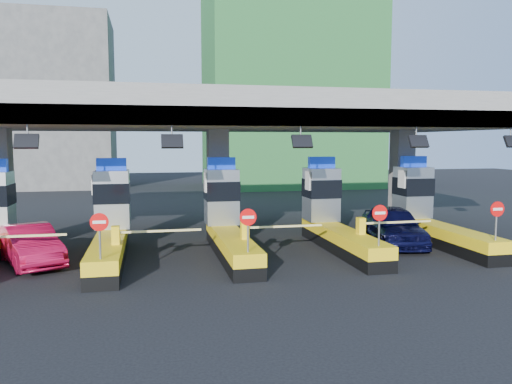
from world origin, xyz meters
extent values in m
plane|color=black|center=(0.00, 0.00, 0.00)|extent=(120.00, 120.00, 0.00)
cube|color=slate|center=(0.00, 3.00, 6.25)|extent=(28.00, 12.00, 1.50)
cube|color=#4C4C49|center=(0.00, -2.70, 5.85)|extent=(28.00, 0.60, 0.70)
cube|color=slate|center=(-10.00, 3.00, 2.75)|extent=(1.00, 1.00, 5.50)
cube|color=slate|center=(0.00, 3.00, 2.75)|extent=(1.00, 1.00, 5.50)
cube|color=slate|center=(10.00, 3.00, 2.75)|extent=(1.00, 1.00, 5.50)
cylinder|color=slate|center=(-7.50, -2.70, 5.25)|extent=(0.06, 0.06, 0.50)
cube|color=black|center=(-7.50, -2.90, 4.90)|extent=(0.80, 0.38, 0.54)
cylinder|color=slate|center=(-2.50, -2.70, 5.25)|extent=(0.06, 0.06, 0.50)
cube|color=black|center=(-2.50, -2.90, 4.90)|extent=(0.80, 0.38, 0.54)
cylinder|color=slate|center=(2.50, -2.70, 5.25)|extent=(0.06, 0.06, 0.50)
cube|color=black|center=(2.50, -2.90, 4.90)|extent=(0.80, 0.38, 0.54)
cylinder|color=slate|center=(7.50, -2.70, 5.25)|extent=(0.06, 0.06, 0.50)
cube|color=black|center=(7.50, -2.90, 4.90)|extent=(0.80, 0.38, 0.54)
cylinder|color=slate|center=(12.00, -2.70, 5.25)|extent=(0.06, 0.06, 0.50)
cube|color=white|center=(-8.00, -2.20, 1.45)|extent=(3.20, 0.08, 0.08)
cube|color=black|center=(-5.00, -1.00, 0.25)|extent=(1.20, 8.00, 0.50)
cube|color=#E5B70C|center=(-5.00, -1.00, 0.75)|extent=(1.20, 8.00, 0.50)
cube|color=#9EA3A8|center=(-5.00, 1.80, 2.30)|extent=(1.50, 1.50, 2.60)
cube|color=black|center=(-5.00, 1.78, 2.60)|extent=(1.56, 1.56, 0.90)
cube|color=#0C2DBF|center=(-5.00, 1.80, 3.88)|extent=(1.30, 0.35, 0.55)
cube|color=white|center=(-5.80, 1.50, 3.00)|extent=(0.06, 0.70, 0.90)
cylinder|color=slate|center=(-5.00, -4.60, 1.65)|extent=(0.07, 0.07, 1.30)
cylinder|color=red|center=(-5.00, -4.63, 2.25)|extent=(0.60, 0.04, 0.60)
cube|color=white|center=(-5.00, -4.65, 2.25)|extent=(0.42, 0.02, 0.10)
cube|color=#E5B70C|center=(-4.65, -2.20, 1.35)|extent=(0.30, 0.35, 0.70)
cube|color=white|center=(-3.00, -2.20, 1.45)|extent=(3.20, 0.08, 0.08)
cube|color=black|center=(0.00, -1.00, 0.25)|extent=(1.20, 8.00, 0.50)
cube|color=#E5B70C|center=(0.00, -1.00, 0.75)|extent=(1.20, 8.00, 0.50)
cube|color=#9EA3A8|center=(0.00, 1.80, 2.30)|extent=(1.50, 1.50, 2.60)
cube|color=black|center=(0.00, 1.78, 2.60)|extent=(1.56, 1.56, 0.90)
cube|color=#0C2DBF|center=(0.00, 1.80, 3.88)|extent=(1.30, 0.35, 0.55)
cube|color=white|center=(-0.80, 1.50, 3.00)|extent=(0.06, 0.70, 0.90)
cylinder|color=slate|center=(0.00, -4.60, 1.65)|extent=(0.07, 0.07, 1.30)
cylinder|color=red|center=(0.00, -4.63, 2.25)|extent=(0.60, 0.04, 0.60)
cube|color=white|center=(0.00, -4.65, 2.25)|extent=(0.42, 0.02, 0.10)
cube|color=#E5B70C|center=(0.35, -2.20, 1.35)|extent=(0.30, 0.35, 0.70)
cube|color=white|center=(2.00, -2.20, 1.45)|extent=(3.20, 0.08, 0.08)
cube|color=black|center=(5.00, -1.00, 0.25)|extent=(1.20, 8.00, 0.50)
cube|color=#E5B70C|center=(5.00, -1.00, 0.75)|extent=(1.20, 8.00, 0.50)
cube|color=#9EA3A8|center=(5.00, 1.80, 2.30)|extent=(1.50, 1.50, 2.60)
cube|color=black|center=(5.00, 1.78, 2.60)|extent=(1.56, 1.56, 0.90)
cube|color=#0C2DBF|center=(5.00, 1.80, 3.88)|extent=(1.30, 0.35, 0.55)
cube|color=white|center=(4.20, 1.50, 3.00)|extent=(0.06, 0.70, 0.90)
cylinder|color=slate|center=(5.00, -4.60, 1.65)|extent=(0.07, 0.07, 1.30)
cylinder|color=red|center=(5.00, -4.63, 2.25)|extent=(0.60, 0.04, 0.60)
cube|color=white|center=(5.00, -4.65, 2.25)|extent=(0.42, 0.02, 0.10)
cube|color=#E5B70C|center=(5.35, -2.20, 1.35)|extent=(0.30, 0.35, 0.70)
cube|color=white|center=(7.00, -2.20, 1.45)|extent=(3.20, 0.08, 0.08)
cube|color=black|center=(10.00, -1.00, 0.25)|extent=(1.20, 8.00, 0.50)
cube|color=#E5B70C|center=(10.00, -1.00, 0.75)|extent=(1.20, 8.00, 0.50)
cube|color=#9EA3A8|center=(10.00, 1.80, 2.30)|extent=(1.50, 1.50, 2.60)
cube|color=black|center=(10.00, 1.78, 2.60)|extent=(1.56, 1.56, 0.90)
cube|color=#0C2DBF|center=(10.00, 1.80, 3.88)|extent=(1.30, 0.35, 0.55)
cube|color=white|center=(9.20, 1.50, 3.00)|extent=(0.06, 0.70, 0.90)
cylinder|color=slate|center=(10.00, -4.60, 1.65)|extent=(0.07, 0.07, 1.30)
cylinder|color=red|center=(10.00, -4.63, 2.25)|extent=(0.60, 0.04, 0.60)
cube|color=white|center=(10.00, -4.65, 2.25)|extent=(0.42, 0.02, 0.10)
cube|color=#E5B70C|center=(10.35, -2.20, 1.35)|extent=(0.30, 0.35, 0.70)
cube|color=white|center=(12.00, -2.20, 1.45)|extent=(3.20, 0.08, 0.08)
cube|color=#1E5926|center=(12.00, 32.00, 14.00)|extent=(18.00, 12.00, 28.00)
cube|color=#4C4C49|center=(-14.00, 36.00, 9.00)|extent=(14.00, 10.00, 18.00)
imported|color=black|center=(7.95, -0.12, 0.93)|extent=(3.22, 5.77, 1.86)
imported|color=#AD0D34|center=(-8.05, -0.59, 0.79)|extent=(3.51, 5.06, 1.58)
camera|label=1|loc=(-3.40, -21.58, 4.87)|focal=35.00mm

